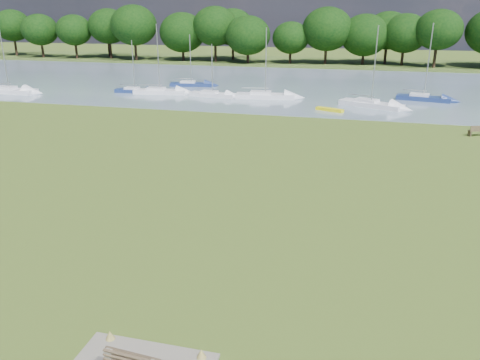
% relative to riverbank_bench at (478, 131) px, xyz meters
% --- Properties ---
extents(ground, '(220.00, 220.00, 0.00)m').
position_rel_riverbank_bench_xyz_m(ground, '(-15.51, -18.21, -0.47)').
color(ground, olive).
extents(river, '(220.00, 40.00, 0.10)m').
position_rel_riverbank_bench_xyz_m(river, '(-15.51, 23.79, -0.47)').
color(river, slate).
rests_on(river, ground).
extents(far_bank, '(220.00, 20.00, 0.40)m').
position_rel_riverbank_bench_xyz_m(far_bank, '(-15.51, 53.79, -0.47)').
color(far_bank, '#4C6626').
rests_on(far_bank, ground).
extents(riverbank_bench, '(1.58, 0.92, 0.93)m').
position_rel_riverbank_bench_xyz_m(riverbank_bench, '(0.00, 0.00, 0.00)').
color(riverbank_bench, brown).
rests_on(riverbank_bench, ground).
extents(kayak, '(2.99, 1.79, 0.30)m').
position_rel_riverbank_bench_xyz_m(kayak, '(-12.68, 7.19, -0.27)').
color(kayak, '#FAEE12').
rests_on(kayak, river).
extents(tree_line, '(158.65, 8.54, 10.34)m').
position_rel_riverbank_bench_xyz_m(tree_line, '(-7.17, 49.79, 5.67)').
color(tree_line, black).
rests_on(tree_line, far_bank).
extents(sailboat_1, '(7.01, 4.62, 8.42)m').
position_rel_riverbank_bench_xyz_m(sailboat_1, '(-8.58, 10.56, 0.05)').
color(sailboat_1, white).
rests_on(sailboat_1, river).
extents(sailboat_2, '(6.16, 2.88, 8.55)m').
position_rel_riverbank_bench_xyz_m(sailboat_2, '(-2.64, 15.83, 0.06)').
color(sailboat_2, navy).
rests_on(sailboat_2, river).
extents(sailboat_3, '(5.14, 1.71, 6.40)m').
position_rel_riverbank_bench_xyz_m(sailboat_3, '(-37.46, 12.75, -0.02)').
color(sailboat_3, navy).
rests_on(sailboat_3, river).
extents(sailboat_4, '(5.80, 2.25, 6.15)m').
position_rel_riverbank_bench_xyz_m(sailboat_4, '(-27.07, 12.37, -0.02)').
color(sailboat_4, white).
rests_on(sailboat_4, river).
extents(sailboat_5, '(6.68, 2.84, 8.32)m').
position_rel_riverbank_bench_xyz_m(sailboat_5, '(-34.09, 12.75, 0.03)').
color(sailboat_5, white).
rests_on(sailboat_5, river).
extents(sailboat_6, '(7.11, 2.77, 8.01)m').
position_rel_riverbank_bench_xyz_m(sailboat_6, '(-20.69, 12.73, 0.07)').
color(sailboat_6, white).
rests_on(sailboat_6, river).
extents(sailboat_7, '(7.04, 2.03, 9.53)m').
position_rel_riverbank_bench_xyz_m(sailboat_7, '(-52.67, 8.54, 0.08)').
color(sailboat_7, white).
rests_on(sailboat_7, river).
extents(sailboat_9, '(5.89, 2.60, 6.80)m').
position_rel_riverbank_bench_xyz_m(sailboat_9, '(-32.35, 19.45, -0.00)').
color(sailboat_9, navy).
rests_on(sailboat_9, river).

